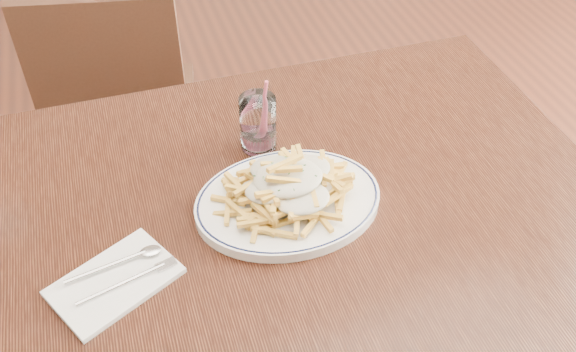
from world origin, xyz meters
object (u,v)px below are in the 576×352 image
object	(u,v)px
table	(268,236)
loaded_fries	(288,182)
fries_plate	(288,202)
chair_far	(120,102)
water_glass	(258,126)

from	to	relation	value
table	loaded_fries	world-z (taller)	loaded_fries
table	fries_plate	world-z (taller)	fries_plate
fries_plate	loaded_fries	bearing A→B (deg)	63.43
chair_far	water_glass	xyz separation A→B (m)	(0.24, -0.62, 0.33)
loaded_fries	water_glass	xyz separation A→B (m)	(-0.00, 0.17, -0.01)
table	chair_far	size ratio (longest dim) A/B	1.45
table	water_glass	bearing A→B (deg)	79.52
chair_far	fries_plate	bearing A→B (deg)	-72.97
loaded_fries	water_glass	distance (m)	0.17
table	loaded_fries	bearing A→B (deg)	-19.82
chair_far	fries_plate	world-z (taller)	chair_far
table	water_glass	size ratio (longest dim) A/B	8.12
table	loaded_fries	xyz separation A→B (m)	(0.03, -0.01, 0.13)
table	water_glass	world-z (taller)	water_glass
fries_plate	loaded_fries	distance (m)	0.04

